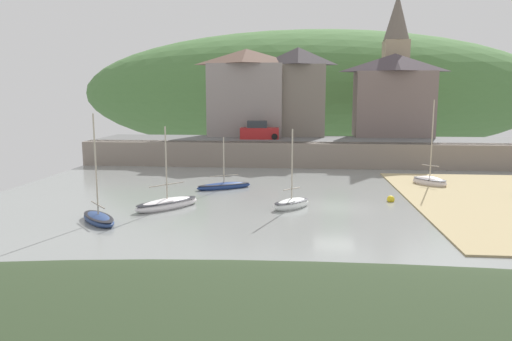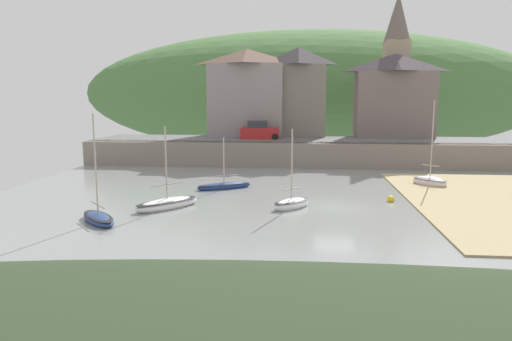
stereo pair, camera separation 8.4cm
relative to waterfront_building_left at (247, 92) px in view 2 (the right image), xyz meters
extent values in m
cube|color=gray|center=(8.42, -25.20, -7.42)|extent=(48.00, 40.00, 0.06)
ellipsoid|color=#2D3C24|center=(8.42, -41.20, -7.11)|extent=(44.00, 10.00, 0.55)
cube|color=gray|center=(8.42, -8.20, -6.19)|extent=(48.00, 2.40, 2.40)
cube|color=#606060|center=(8.42, -4.50, -5.04)|extent=(48.00, 9.00, 0.10)
ellipsoid|color=#48753B|center=(8.10, 30.00, 0.02)|extent=(80.00, 44.00, 21.17)
cube|color=gray|center=(0.00, 0.00, -0.94)|extent=(8.36, 5.68, 8.10)
pyramid|color=brown|center=(0.00, 0.00, 3.98)|extent=(8.66, 5.98, 1.75)
cube|color=slate|center=(5.89, 0.00, -0.99)|extent=(6.07, 4.27, 8.00)
pyramid|color=#433D40|center=(5.89, 0.00, 4.00)|extent=(6.37, 4.57, 1.97)
cube|color=#75645F|center=(16.59, 0.00, -1.38)|extent=(8.49, 4.49, 7.22)
pyramid|color=#453C41|center=(16.59, 0.00, 3.22)|extent=(8.79, 4.79, 1.97)
cube|color=gray|center=(17.40, 4.00, 0.53)|extent=(2.80, 2.80, 11.03)
cone|color=#665B51|center=(17.40, 4.00, 8.76)|extent=(3.00, 3.00, 5.43)
ellipsoid|color=white|center=(5.70, -25.82, -7.17)|extent=(2.76, 2.81, 0.79)
ellipsoid|color=black|center=(5.70, -25.82, -6.95)|extent=(2.70, 2.76, 0.12)
cylinder|color=#B2A893|center=(5.70, -25.82, -4.61)|extent=(0.09, 0.09, 4.33)
cylinder|color=gray|center=(5.70, -25.82, -6.16)|extent=(1.02, 1.06, 0.07)
ellipsoid|color=navy|center=(-4.92, -30.15, -7.22)|extent=(3.27, 3.45, 0.60)
ellipsoid|color=black|center=(-4.92, -30.15, -7.06)|extent=(3.21, 3.38, 0.12)
cylinder|color=#B2A893|center=(-4.92, -30.15, -4.15)|extent=(0.09, 0.09, 5.55)
cylinder|color=gray|center=(-4.92, -30.15, -6.40)|extent=(1.46, 1.61, 0.07)
ellipsoid|color=silver|center=(16.33, -17.34, -7.12)|extent=(2.91, 2.95, 0.97)
ellipsoid|color=black|center=(16.33, -17.34, -6.85)|extent=(2.85, 2.89, 0.12)
cylinder|color=#B2A893|center=(16.33, -17.34, -3.68)|extent=(0.09, 0.09, 5.90)
cylinder|color=gray|center=(16.33, -17.34, -5.80)|extent=(1.05, 1.08, 0.07)
ellipsoid|color=navy|center=(0.50, -20.01, -7.22)|extent=(4.19, 2.89, 0.62)
ellipsoid|color=black|center=(0.50, -20.01, -7.05)|extent=(4.11, 2.84, 0.12)
cylinder|color=#B2A893|center=(0.50, -20.01, -5.20)|extent=(0.09, 0.09, 3.41)
cylinder|color=gray|center=(0.50, -20.01, -6.39)|extent=(2.02, 1.16, 0.07)
ellipsoid|color=white|center=(-2.04, -26.54, -7.17)|extent=(3.93, 4.24, 0.80)
ellipsoid|color=black|center=(-2.04, -26.54, -6.95)|extent=(3.86, 4.15, 0.12)
cylinder|color=#B2A893|center=(-2.04, -26.54, -4.53)|extent=(0.09, 0.09, 4.48)
cylinder|color=gray|center=(-2.04, -26.54, -5.89)|extent=(1.69, 1.93, 0.07)
cube|color=#AF1F20|center=(1.90, -4.50, -4.39)|extent=(4.18, 1.90, 1.20)
cube|color=#282D33|center=(1.65, -4.50, -3.44)|extent=(2.17, 1.60, 0.80)
cylinder|color=black|center=(3.55, -3.70, -4.67)|extent=(0.64, 0.22, 0.64)
cylinder|color=black|center=(3.55, -5.30, -4.67)|extent=(0.64, 0.22, 0.64)
cylinder|color=black|center=(0.25, -3.70, -4.67)|extent=(0.64, 0.22, 0.64)
cylinder|color=black|center=(0.25, -5.30, -4.67)|extent=(0.64, 0.22, 0.64)
sphere|color=yellow|center=(12.24, -23.35, -7.24)|extent=(0.50, 0.50, 0.50)
camera|label=1|loc=(6.11, -54.65, -0.46)|focal=33.07mm
camera|label=2|loc=(6.19, -54.64, -0.46)|focal=33.07mm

